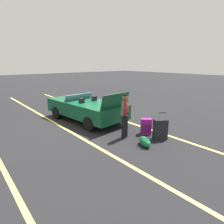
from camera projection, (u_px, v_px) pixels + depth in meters
The scene contains 8 objects.
ground_plane at pixel (86, 120), 9.35m from camera, with size 80.00×80.00×0.00m, color black.
lot_line_near at pixel (108, 116), 10.18m from camera, with size 18.00×0.12×0.01m, color #EAE066.
lot_line_mid at pixel (60, 126), 8.52m from camera, with size 18.00×0.12×0.01m, color #EAE066.
convertible_car at pixel (83, 108), 9.33m from camera, with size 4.30×2.18×1.53m.
suitcase_large_black at pixel (160, 129), 7.00m from camera, with size 0.48×0.56×1.02m.
suitcase_medium_bright at pixel (146, 127), 7.49m from camera, with size 0.45×0.46×0.62m.
duffel_bag at pixel (145, 141), 6.47m from camera, with size 0.71×0.53×0.34m.
traveler_person at pixel (125, 113), 6.99m from camera, with size 0.33×0.59×1.65m.
Camera 1 is at (-7.71, 4.71, 2.73)m, focal length 31.02 mm.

